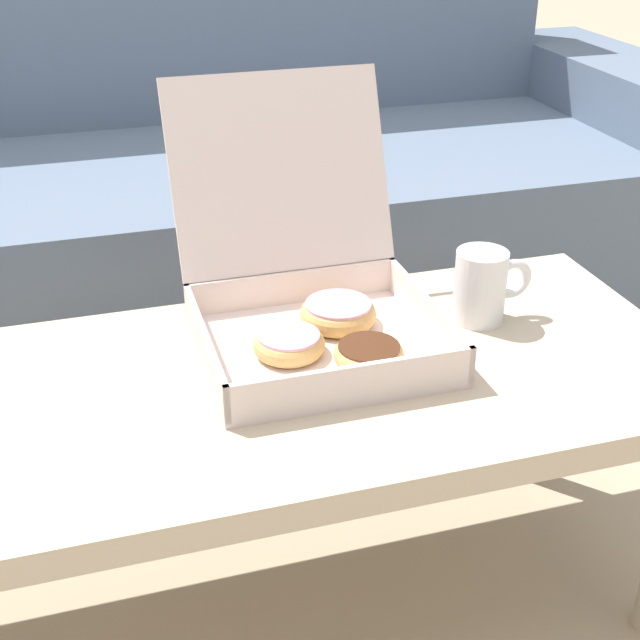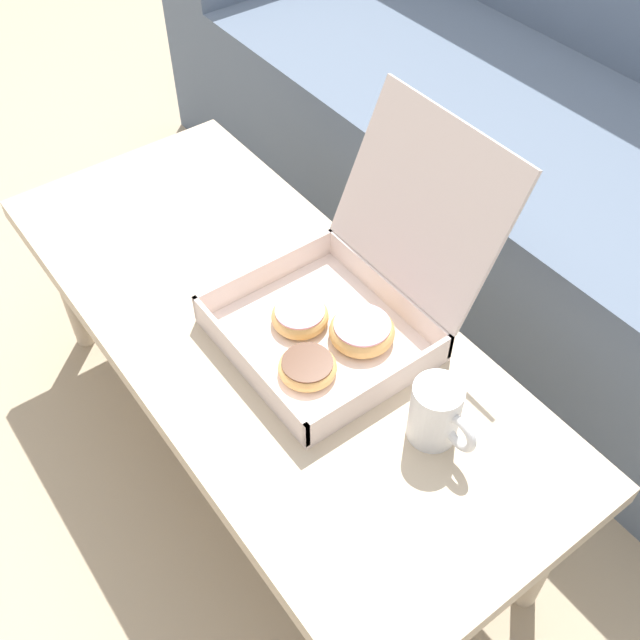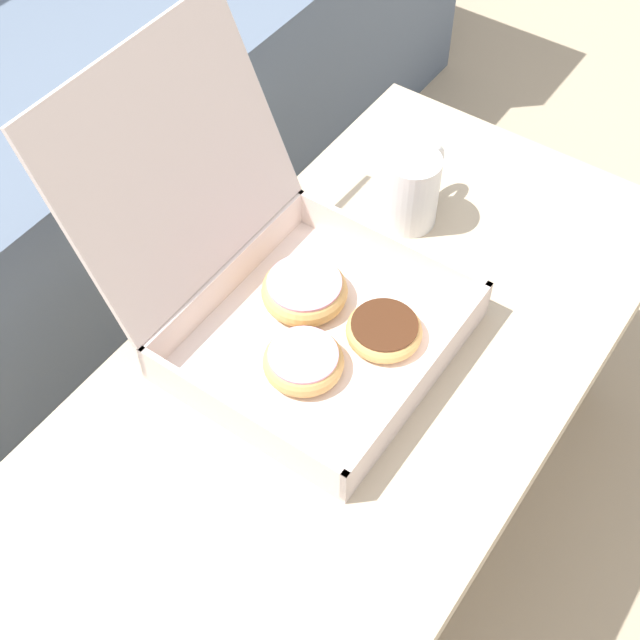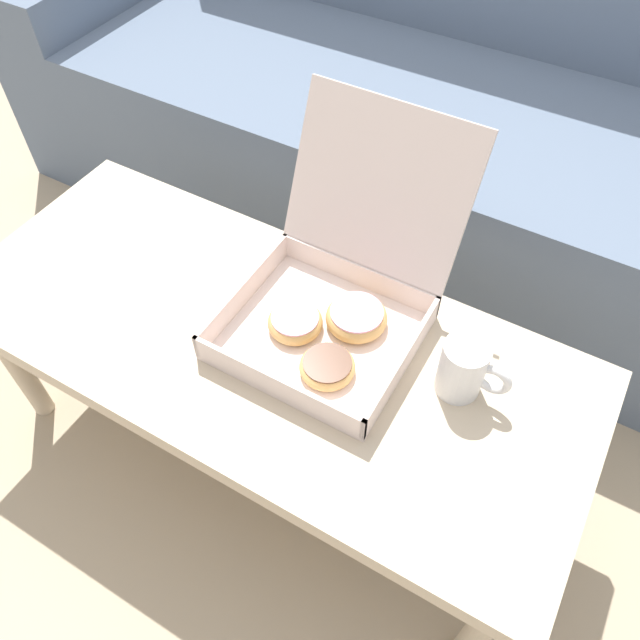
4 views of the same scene
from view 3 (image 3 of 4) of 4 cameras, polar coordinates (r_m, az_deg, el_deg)
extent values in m
plane|color=tan|center=(1.44, -3.94, -12.90)|extent=(12.00, 12.00, 0.00)
cube|color=#C6B293|center=(1.07, -0.65, -6.70)|extent=(1.18, 0.50, 0.04)
cylinder|color=#C6B293|center=(1.49, 17.48, 0.17)|extent=(0.04, 0.04, 0.37)
cylinder|color=#C6B293|center=(1.58, 4.92, 6.40)|extent=(0.04, 0.04, 0.37)
cube|color=silver|center=(1.10, 0.00, -1.48)|extent=(0.33, 0.29, 0.01)
cube|color=silver|center=(1.04, 6.49, -4.08)|extent=(0.33, 0.01, 0.05)
cube|color=silver|center=(1.14, -5.91, 2.70)|extent=(0.33, 0.01, 0.05)
cube|color=silver|center=(1.01, -5.18, -6.39)|extent=(0.01, 0.29, 0.05)
cube|color=silver|center=(1.17, 4.46, 4.53)|extent=(0.01, 0.29, 0.05)
cube|color=silver|center=(1.06, -9.26, 9.86)|extent=(0.33, 0.12, 0.27)
torus|color=tan|center=(1.06, -1.07, -2.68)|extent=(0.10, 0.10, 0.03)
cylinder|color=pink|center=(1.06, -1.08, -2.39)|extent=(0.08, 0.08, 0.01)
torus|color=tan|center=(1.13, -0.94, 1.85)|extent=(0.11, 0.11, 0.03)
cylinder|color=pink|center=(1.12, -0.95, 2.19)|extent=(0.09, 0.09, 0.02)
torus|color=tan|center=(1.10, 4.12, -0.70)|extent=(0.09, 0.09, 0.03)
cylinder|color=#472614|center=(1.09, 4.14, -0.45)|extent=(0.08, 0.08, 0.01)
cylinder|color=white|center=(1.22, 5.84, 8.24)|extent=(0.08, 0.08, 0.11)
torus|color=white|center=(1.25, 7.09, 9.73)|extent=(0.06, 0.01, 0.06)
camera|label=1|loc=(0.74, 81.25, -24.31)|focal=50.00mm
camera|label=2|loc=(1.21, 56.27, 39.23)|focal=42.00mm
camera|label=4|loc=(0.90, 60.63, 31.55)|focal=35.00mm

